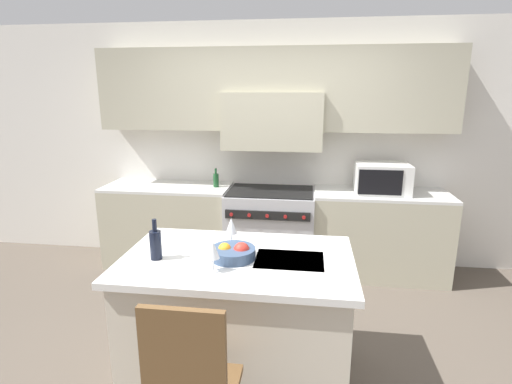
{
  "coord_description": "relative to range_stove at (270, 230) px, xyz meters",
  "views": [
    {
      "loc": [
        0.4,
        -2.6,
        1.97
      ],
      "look_at": [
        -0.02,
        0.54,
        1.16
      ],
      "focal_mm": 28.0,
      "sensor_mm": 36.0,
      "label": 1
    }
  ],
  "objects": [
    {
      "name": "fruit_bowl",
      "position": [
        -0.07,
        -1.81,
        0.49
      ],
      "size": [
        0.29,
        0.29,
        0.11
      ],
      "color": "#384C6B",
      "rests_on": "kitchen_island"
    },
    {
      "name": "back_cabinetry",
      "position": [
        -0.0,
        0.27,
        1.15
      ],
      "size": [
        10.0,
        0.46,
        2.7
      ],
      "color": "silver",
      "rests_on": "ground_plane"
    },
    {
      "name": "range_stove",
      "position": [
        0.0,
        0.0,
        0.0
      ],
      "size": [
        0.94,
        0.7,
        0.91
      ],
      "color": "#B7B7BC",
      "rests_on": "ground_plane"
    },
    {
      "name": "oil_bottle_on_counter",
      "position": [
        -0.61,
        0.04,
        0.55
      ],
      "size": [
        0.06,
        0.06,
        0.21
      ],
      "color": "#194723",
      "rests_on": "back_counter"
    },
    {
      "name": "kitchen_island",
      "position": [
        -0.04,
        -1.79,
        0.0
      ],
      "size": [
        1.51,
        0.95,
        0.91
      ],
      "color": "beige",
      "rests_on": "ground_plane"
    },
    {
      "name": "ground_plane",
      "position": [
        -0.0,
        -1.58,
        -0.46
      ],
      "size": [
        10.0,
        10.0,
        0.0
      ],
      "primitive_type": "plane",
      "color": "brown"
    },
    {
      "name": "wine_bottle",
      "position": [
        -0.56,
        -1.88,
        0.56
      ],
      "size": [
        0.08,
        0.08,
        0.27
      ],
      "color": "black",
      "rests_on": "kitchen_island"
    },
    {
      "name": "microwave",
      "position": [
        1.16,
        0.02,
        0.62
      ],
      "size": [
        0.54,
        0.42,
        0.31
      ],
      "color": "silver",
      "rests_on": "back_counter"
    },
    {
      "name": "wine_glass_far",
      "position": [
        -0.12,
        -1.58,
        0.59
      ],
      "size": [
        0.08,
        0.08,
        0.2
      ],
      "color": "white",
      "rests_on": "kitchen_island"
    },
    {
      "name": "back_counter",
      "position": [
        -0.0,
        0.02,
        0.01
      ],
      "size": [
        3.75,
        0.62,
        0.93
      ],
      "color": "#B2AD93",
      "rests_on": "ground_plane"
    },
    {
      "name": "wine_glass_near",
      "position": [
        -0.15,
        -2.01,
        0.59
      ],
      "size": [
        0.08,
        0.08,
        0.2
      ],
      "color": "white",
      "rests_on": "kitchen_island"
    }
  ]
}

